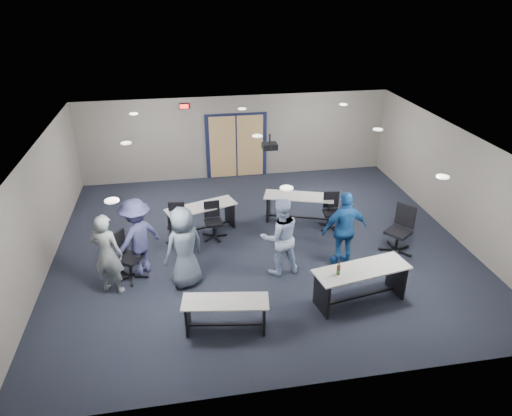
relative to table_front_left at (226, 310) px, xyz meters
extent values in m
plane|color=black|center=(1.20, 2.92, -0.45)|extent=(10.00, 10.00, 0.00)
cube|color=slate|center=(1.20, 7.42, 0.90)|extent=(10.00, 0.04, 2.70)
cube|color=slate|center=(1.20, -1.58, 0.90)|extent=(10.00, 0.04, 2.70)
cube|color=slate|center=(-3.80, 2.92, 0.90)|extent=(0.04, 9.00, 2.70)
cube|color=slate|center=(6.20, 2.92, 0.90)|extent=(0.04, 9.00, 2.70)
cube|color=white|center=(1.20, 2.92, 2.25)|extent=(10.00, 9.00, 0.04)
cube|color=#111633|center=(1.20, 7.39, 0.60)|extent=(2.00, 0.06, 2.20)
cube|color=#A9874D|center=(0.75, 7.37, 0.60)|extent=(0.85, 0.04, 2.05)
cube|color=#A9874D|center=(1.65, 7.37, 0.60)|extent=(0.85, 0.04, 2.05)
cube|color=black|center=(-0.40, 7.37, 2.00)|extent=(0.32, 0.05, 0.18)
cube|color=#FF0C0C|center=(-0.40, 7.34, 2.00)|extent=(0.26, 0.02, 0.12)
cylinder|color=black|center=(1.50, 3.42, 2.13)|extent=(0.04, 0.04, 0.24)
cube|color=black|center=(1.50, 3.42, 1.95)|extent=(0.35, 0.30, 0.14)
cylinder|color=black|center=(1.50, 3.27, 1.95)|extent=(0.08, 0.03, 0.08)
cube|color=#B2AEA8|center=(0.00, 0.00, 0.19)|extent=(1.67, 0.77, 0.03)
cube|color=black|center=(-0.71, 0.11, -0.13)|extent=(0.12, 0.49, 0.63)
cube|color=black|center=(0.71, -0.11, -0.13)|extent=(0.12, 0.49, 0.63)
cube|color=black|center=(0.00, 0.00, -0.36)|extent=(1.42, 0.26, 0.04)
cube|color=#B2AEA8|center=(2.80, 0.36, 0.34)|extent=(2.06, 1.00, 0.03)
cube|color=black|center=(1.94, 0.21, -0.06)|extent=(0.16, 0.60, 0.77)
cube|color=black|center=(3.66, 0.52, -0.06)|extent=(0.16, 0.60, 0.77)
cube|color=black|center=(2.80, 0.36, -0.34)|extent=(1.73, 0.37, 0.04)
cube|color=#B2AEA8|center=(-0.20, 3.83, 0.28)|extent=(1.91, 1.16, 0.03)
cube|color=black|center=(-0.96, 3.57, -0.09)|extent=(0.23, 0.54, 0.71)
cube|color=black|center=(0.57, 4.08, -0.09)|extent=(0.23, 0.54, 0.71)
cube|color=black|center=(-0.20, 3.83, -0.35)|extent=(1.54, 0.57, 0.04)
cube|color=#B2AEA8|center=(2.44, 3.98, 0.29)|extent=(1.95, 1.16, 0.03)
cube|color=black|center=(1.66, 4.24, -0.09)|extent=(0.22, 0.55, 0.72)
cube|color=black|center=(3.22, 3.72, -0.09)|extent=(0.22, 0.55, 0.72)
cube|color=black|center=(2.44, 3.98, -0.34)|extent=(1.58, 0.56, 0.04)
cylinder|color=#B41D18|center=(3.12, 3.76, 0.37)|extent=(0.08, 0.08, 0.12)
imported|color=gray|center=(-2.25, 1.59, 0.47)|extent=(0.78, 0.66, 1.83)
imported|color=slate|center=(-0.69, 1.59, 0.47)|extent=(1.06, 0.94, 1.83)
imported|color=#C0D7FF|center=(1.41, 1.68, 0.47)|extent=(0.96, 0.79, 1.83)
imported|color=#1C549B|center=(2.91, 1.75, 0.47)|extent=(1.11, 0.54, 1.83)
imported|color=#3F4071|center=(-1.68, 2.17, 0.47)|extent=(1.33, 1.29, 1.83)
camera|label=1|loc=(-0.58, -6.73, 5.56)|focal=32.00mm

